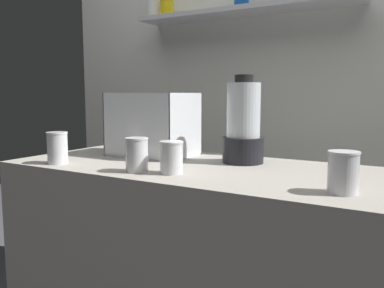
# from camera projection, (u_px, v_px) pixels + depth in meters

# --- Properties ---
(counter) EXTENTS (1.40, 0.64, 0.90)m
(counter) POSITION_uv_depth(u_px,v_px,m) (192.00, 278.00, 1.56)
(counter) COLOR #9E998E
(counter) RESTS_ON ground_plane
(back_wall_unit) EXTENTS (2.60, 0.24, 2.50)m
(back_wall_unit) POSITION_uv_depth(u_px,v_px,m) (264.00, 76.00, 2.12)
(back_wall_unit) COLOR silver
(back_wall_unit) RESTS_ON ground_plane
(carrot_display_bin) EXTENTS (0.35, 0.25, 0.27)m
(carrot_display_bin) POSITION_uv_depth(u_px,v_px,m) (153.00, 136.00, 1.74)
(carrot_display_bin) COLOR white
(carrot_display_bin) RESTS_ON counter
(blender_pitcher) EXTENTS (0.16, 0.16, 0.34)m
(blender_pitcher) POSITION_uv_depth(u_px,v_px,m) (243.00, 126.00, 1.54)
(blender_pitcher) COLOR black
(blender_pitcher) RESTS_ON counter
(juice_cup_pomegranate_far_left) EXTENTS (0.08, 0.08, 0.12)m
(juice_cup_pomegranate_far_left) POSITION_uv_depth(u_px,v_px,m) (58.00, 150.00, 1.53)
(juice_cup_pomegranate_far_left) COLOR white
(juice_cup_pomegranate_far_left) RESTS_ON counter
(juice_cup_mango_left) EXTENTS (0.08, 0.08, 0.12)m
(juice_cup_mango_left) POSITION_uv_depth(u_px,v_px,m) (137.00, 156.00, 1.37)
(juice_cup_mango_left) COLOR white
(juice_cup_mango_left) RESTS_ON counter
(juice_cup_mango_middle) EXTENTS (0.08, 0.08, 0.11)m
(juice_cup_mango_middle) POSITION_uv_depth(u_px,v_px,m) (171.00, 160.00, 1.34)
(juice_cup_mango_middle) COLOR white
(juice_cup_mango_middle) RESTS_ON counter
(juice_cup_orange_right) EXTENTS (0.08, 0.08, 0.11)m
(juice_cup_orange_right) POSITION_uv_depth(u_px,v_px,m) (343.00, 175.00, 1.07)
(juice_cup_orange_right) COLOR white
(juice_cup_orange_right) RESTS_ON counter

